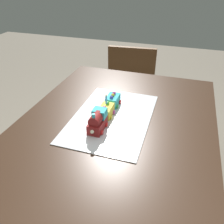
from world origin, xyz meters
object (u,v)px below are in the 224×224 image
at_px(dining_table, 114,141).
at_px(cake_locomotive, 97,121).
at_px(cake_car_hopper_lemon, 106,111).
at_px(chair, 132,85).
at_px(cake_car_gondola_turquoise, 113,100).
at_px(birthday_candle, 106,99).

xyz_separation_m(dining_table, cake_locomotive, (-0.06, 0.07, 0.16)).
bearing_deg(cake_car_hopper_lemon, chair, 4.47).
bearing_deg(cake_locomotive, chair, 3.94).
bearing_deg(chair, dining_table, 92.70).
relative_size(dining_table, cake_car_hopper_lemon, 14.00).
distance_m(cake_car_hopper_lemon, cake_car_gondola_turquoise, 0.12).
distance_m(dining_table, cake_locomotive, 0.18).
height_order(cake_car_hopper_lemon, birthday_candle, birthday_candle).
bearing_deg(cake_car_hopper_lemon, cake_locomotive, -180.00).
xyz_separation_m(cake_car_gondola_turquoise, birthday_candle, (-0.11, -0.00, 0.07)).
bearing_deg(cake_car_gondola_turquoise, chair, 5.08).
bearing_deg(dining_table, cake_car_gondola_turquoise, 19.98).
relative_size(chair, cake_locomotive, 6.14).
height_order(chair, cake_locomotive, same).
bearing_deg(dining_table, cake_car_hopper_lemon, 45.06).
height_order(cake_locomotive, birthday_candle, birthday_candle).
distance_m(chair, cake_car_hopper_lemon, 1.01).
bearing_deg(cake_locomotive, cake_car_hopper_lemon, 0.00).
bearing_deg(cake_car_hopper_lemon, birthday_candle, -0.00).
relative_size(dining_table, cake_locomotive, 10.00).
bearing_deg(birthday_candle, cake_car_hopper_lemon, 180.00).
bearing_deg(birthday_candle, chair, 4.48).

